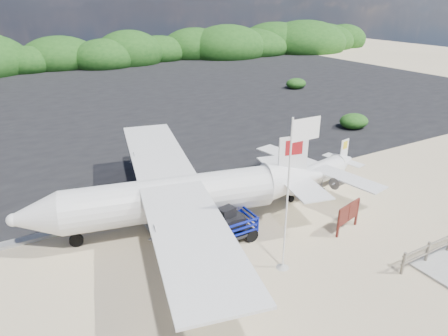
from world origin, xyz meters
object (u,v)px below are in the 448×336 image
at_px(crew_b, 219,191).
at_px(crew_c, 296,180).
at_px(aircraft_large, 238,115).
at_px(crew_a, 221,183).
at_px(flagpole, 282,267).
at_px(signboard, 346,231).
at_px(baggage_cart, 225,242).

height_order(crew_b, crew_c, crew_b).
bearing_deg(aircraft_large, crew_c, 82.09).
height_order(crew_c, aircraft_large, aircraft_large).
relative_size(crew_a, crew_c, 0.96).
bearing_deg(crew_a, aircraft_large, -102.78).
relative_size(flagpole, signboard, 3.51).
height_order(signboard, crew_b, crew_b).
xyz_separation_m(crew_a, aircraft_large, (9.65, 13.92, -0.80)).
distance_m(baggage_cart, crew_a, 4.55).
bearing_deg(crew_a, signboard, 141.48).
distance_m(flagpole, crew_b, 5.99).
bearing_deg(crew_c, flagpole, 56.41).
height_order(crew_a, crew_b, crew_b).
xyz_separation_m(crew_a, crew_c, (3.84, -1.69, 0.03)).
xyz_separation_m(baggage_cart, crew_c, (5.88, 2.30, 0.83)).
distance_m(flagpole, signboard, 4.43).
xyz_separation_m(baggage_cart, aircraft_large, (11.69, 17.91, 0.00)).
distance_m(signboard, crew_b, 6.64).
distance_m(crew_a, aircraft_large, 16.96).
relative_size(baggage_cart, crew_a, 1.82).
bearing_deg(aircraft_large, crew_b, 67.68).
distance_m(crew_a, crew_c, 4.20).
bearing_deg(signboard, aircraft_large, 59.41).
relative_size(baggage_cart, crew_c, 1.75).
bearing_deg(aircraft_large, flagpole, 75.44).
bearing_deg(flagpole, crew_c, 46.94).
bearing_deg(baggage_cart, aircraft_large, 55.90).
distance_m(crew_b, crew_c, 4.56).
relative_size(signboard, crew_c, 1.09).
bearing_deg(flagpole, crew_b, 87.18).
height_order(baggage_cart, flagpole, flagpole).
xyz_separation_m(crew_b, crew_c, (4.49, -0.81, -0.03)).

